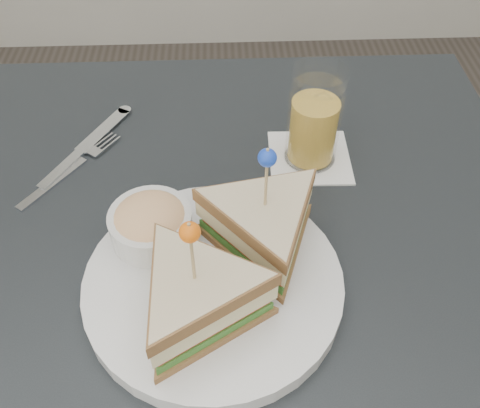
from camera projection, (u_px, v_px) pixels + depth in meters
name	position (u px, v px, depth m)	size (l,w,h in m)	color
table	(233.00, 275.00, 0.70)	(0.80, 0.80, 0.75)	black
plate_meal	(219.00, 262.00, 0.57)	(0.32, 0.30, 0.17)	silver
cutlery_fork	(75.00, 166.00, 0.73)	(0.12, 0.15, 0.01)	silver
cutlery_knife	(84.00, 148.00, 0.76)	(0.11, 0.18, 0.01)	silver
drink_set	(314.00, 122.00, 0.70)	(0.11, 0.11, 0.14)	white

